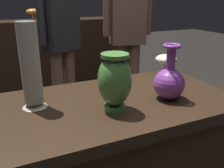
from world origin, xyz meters
TOP-DOWN VIEW (x-y plane):
  - back_display_shelf at (0.00, 2.20)m, footprint 2.60×0.40m
  - vase_centerpiece at (-0.02, -0.10)m, footprint 0.14×0.14m
  - vase_tall_behind at (0.26, -0.09)m, footprint 0.15×0.15m
  - vase_left_accent at (0.50, 0.26)m, footprint 0.13×0.13m
  - vase_right_accent at (-0.32, 0.08)m, footprint 0.11×0.11m
  - shelf_vase_far_right at (1.04, 2.28)m, footprint 0.07×0.07m
  - shelf_vase_center at (0.00, 2.20)m, footprint 0.15×0.15m
  - visitor_near_right at (0.71, 1.14)m, footprint 0.46×0.24m
  - visitor_center_back at (0.11, 1.32)m, footprint 0.43×0.30m

SIDE VIEW (x-z plane):
  - back_display_shelf at x=0.00m, z-range 0.00..0.99m
  - vase_tall_behind at x=0.26m, z-range 0.76..1.02m
  - vase_left_accent at x=0.50m, z-range 0.83..0.95m
  - vase_centerpiece at x=-0.02m, z-range 0.81..1.06m
  - visitor_center_back at x=0.11m, z-range 0.14..1.73m
  - vase_right_accent at x=-0.32m, z-range 0.79..1.16m
  - visitor_near_right at x=0.71m, z-range 0.15..1.83m
  - shelf_vase_far_right at x=1.04m, z-range 0.97..1.10m
  - shelf_vase_center at x=0.00m, z-range 1.02..1.15m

